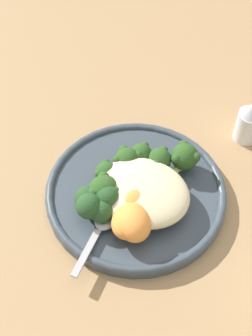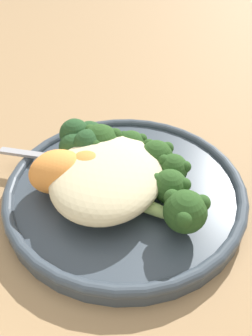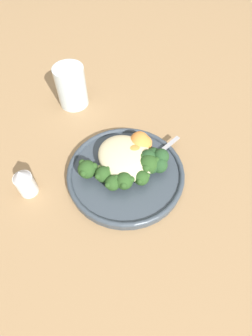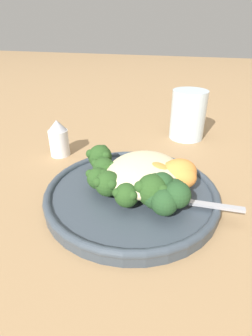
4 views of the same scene
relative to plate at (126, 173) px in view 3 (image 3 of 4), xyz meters
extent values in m
plane|color=#9E7A51|center=(0.01, 0.01, -0.01)|extent=(4.00, 4.00, 0.00)
cylinder|color=#38424C|center=(0.00, 0.00, 0.00)|extent=(0.26, 0.26, 0.02)
torus|color=#38424C|center=(0.00, 0.00, 0.00)|extent=(0.26, 0.26, 0.01)
ellipsoid|color=beige|center=(-0.02, 0.01, 0.03)|extent=(0.13, 0.11, 0.04)
ellipsoid|color=#9EBC66|center=(-0.03, -0.01, 0.02)|extent=(0.04, 0.11, 0.01)
sphere|color=#284C1E|center=(-0.05, -0.07, 0.03)|extent=(0.04, 0.04, 0.04)
sphere|color=#284C1E|center=(-0.04, -0.05, 0.04)|extent=(0.02, 0.02, 0.02)
sphere|color=#284C1E|center=(-0.06, -0.07, 0.04)|extent=(0.02, 0.02, 0.02)
sphere|color=#284C1E|center=(-0.04, -0.08, 0.04)|extent=(0.02, 0.02, 0.02)
ellipsoid|color=#9EBC66|center=(-0.02, 0.00, 0.02)|extent=(0.03, 0.09, 0.02)
sphere|color=#284C1E|center=(-0.01, -0.05, 0.03)|extent=(0.03, 0.03, 0.03)
sphere|color=#284C1E|center=(-0.01, -0.04, 0.03)|extent=(0.01, 0.01, 0.01)
sphere|color=#284C1E|center=(-0.01, -0.06, 0.03)|extent=(0.01, 0.01, 0.01)
ellipsoid|color=#9EBC66|center=(-0.01, -0.01, 0.02)|extent=(0.06, 0.08, 0.02)
sphere|color=#284C1E|center=(0.01, -0.05, 0.03)|extent=(0.03, 0.03, 0.03)
sphere|color=#284C1E|center=(0.01, -0.03, 0.03)|extent=(0.01, 0.01, 0.01)
sphere|color=#284C1E|center=(0.01, -0.06, 0.03)|extent=(0.01, 0.01, 0.01)
ellipsoid|color=#9EBC66|center=(-0.01, 0.00, 0.02)|extent=(0.08, 0.07, 0.01)
sphere|color=#284C1E|center=(0.03, -0.03, 0.03)|extent=(0.04, 0.04, 0.04)
sphere|color=#284C1E|center=(0.04, -0.02, 0.04)|extent=(0.01, 0.01, 0.01)
sphere|color=#284C1E|center=(0.02, -0.02, 0.04)|extent=(0.01, 0.01, 0.01)
sphere|color=#284C1E|center=(0.02, -0.04, 0.04)|extent=(0.01, 0.01, 0.01)
sphere|color=#284C1E|center=(0.04, -0.04, 0.04)|extent=(0.01, 0.01, 0.01)
ellipsoid|color=#9EBC66|center=(0.00, 0.01, 0.02)|extent=(0.09, 0.02, 0.02)
sphere|color=#284C1E|center=(0.04, 0.00, 0.03)|extent=(0.03, 0.03, 0.03)
sphere|color=#284C1E|center=(0.05, 0.02, 0.03)|extent=(0.01, 0.01, 0.01)
sphere|color=#284C1E|center=(0.03, 0.00, 0.03)|extent=(0.01, 0.01, 0.01)
sphere|color=#284C1E|center=(0.05, -0.01, 0.03)|extent=(0.01, 0.01, 0.01)
ellipsoid|color=#9EBC66|center=(-0.01, 0.02, 0.02)|extent=(0.09, 0.06, 0.02)
sphere|color=#284C1E|center=(0.03, 0.04, 0.03)|extent=(0.04, 0.04, 0.04)
sphere|color=#284C1E|center=(0.04, 0.05, 0.04)|extent=(0.02, 0.02, 0.02)
sphere|color=#284C1E|center=(0.01, 0.04, 0.04)|extent=(0.02, 0.02, 0.02)
sphere|color=#284C1E|center=(0.04, 0.02, 0.04)|extent=(0.02, 0.02, 0.02)
ellipsoid|color=orange|center=(-0.01, 0.03, 0.03)|extent=(0.07, 0.07, 0.03)
ellipsoid|color=orange|center=(-0.02, 0.06, 0.03)|extent=(0.06, 0.07, 0.04)
ellipsoid|color=orange|center=(-0.03, 0.06, 0.03)|extent=(0.07, 0.07, 0.04)
ellipsoid|color=orange|center=(-0.01, 0.03, 0.03)|extent=(0.06, 0.07, 0.04)
sphere|color=#234723|center=(0.05, 0.06, 0.03)|extent=(0.04, 0.04, 0.04)
sphere|color=#234723|center=(0.04, 0.07, 0.04)|extent=(0.04, 0.04, 0.04)
sphere|color=#234723|center=(0.02, 0.06, 0.03)|extent=(0.04, 0.04, 0.04)
sphere|color=#234723|center=(0.02, 0.05, 0.04)|extent=(0.04, 0.04, 0.04)
sphere|color=#234723|center=(0.04, 0.04, 0.03)|extent=(0.04, 0.04, 0.04)
cube|color=#A3A3A8|center=(0.01, 0.12, 0.01)|extent=(0.01, 0.07, 0.00)
ellipsoid|color=#A3A3A8|center=(0.02, 0.06, 0.02)|extent=(0.03, 0.04, 0.01)
cylinder|color=silver|center=(-0.28, 0.06, 0.04)|extent=(0.08, 0.08, 0.11)
cylinder|color=white|center=(-0.11, -0.18, 0.01)|extent=(0.04, 0.04, 0.05)
cone|color=#B2B2B7|center=(-0.11, -0.18, 0.05)|extent=(0.04, 0.04, 0.02)
camera|label=1|loc=(-0.15, 0.35, 0.55)|focal=50.00mm
camera|label=2|loc=(-0.25, -0.07, 0.25)|focal=35.00mm
camera|label=3|loc=(0.24, -0.21, 0.48)|focal=28.00mm
camera|label=4|loc=(0.31, 0.08, 0.23)|focal=28.00mm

